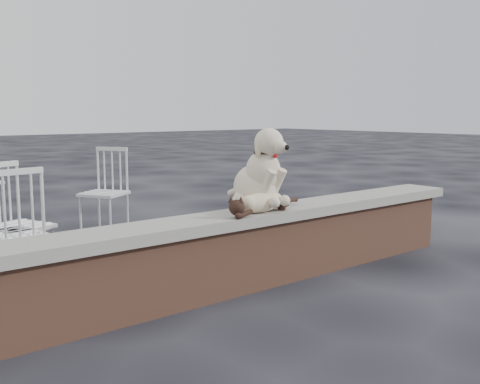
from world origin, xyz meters
TOP-DOWN VIEW (x-y plane):
  - ground at (0.00, 0.00)m, footprint 60.00×60.00m
  - brick_wall at (0.00, 0.00)m, footprint 6.00×0.30m
  - capstone at (0.00, 0.00)m, footprint 6.20×0.40m
  - dog at (0.89, 0.07)m, footprint 0.48×0.60m
  - cat at (0.81, -0.08)m, footprint 1.01×0.37m
  - chair_d at (0.73, 2.38)m, footprint 0.77×0.77m
  - chair_a at (-0.58, 1.14)m, footprint 0.73×0.73m
  - chair_c at (-0.72, 0.90)m, footprint 0.65×0.65m

SIDE VIEW (x-z plane):
  - ground at x=0.00m, z-range 0.00..0.00m
  - brick_wall at x=0.00m, z-range 0.00..0.50m
  - chair_d at x=0.73m, z-range 0.00..0.94m
  - chair_a at x=-0.58m, z-range 0.00..0.94m
  - chair_c at x=-0.72m, z-range 0.00..0.94m
  - capstone at x=0.00m, z-range 0.50..0.58m
  - cat at x=0.81m, z-range 0.58..0.75m
  - dog at x=0.89m, z-range 0.58..1.21m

